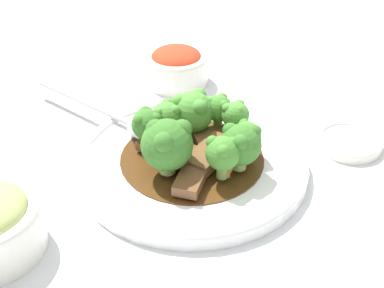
% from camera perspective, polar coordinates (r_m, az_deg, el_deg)
% --- Properties ---
extents(ground_plane, '(4.00, 4.00, 0.00)m').
position_cam_1_polar(ground_plane, '(0.61, 0.00, -2.61)').
color(ground_plane, silver).
extents(main_plate, '(0.26, 0.26, 0.02)m').
position_cam_1_polar(main_plate, '(0.61, 0.00, -1.86)').
color(main_plate, white).
rests_on(main_plate, ground_plane).
extents(beef_strip_0, '(0.06, 0.06, 0.01)m').
position_cam_1_polar(beef_strip_0, '(0.56, -0.04, -3.63)').
color(beef_strip_0, brown).
rests_on(beef_strip_0, main_plate).
extents(beef_strip_1, '(0.06, 0.07, 0.01)m').
position_cam_1_polar(beef_strip_1, '(0.59, 1.94, -1.05)').
color(beef_strip_1, brown).
rests_on(beef_strip_1, main_plate).
extents(beef_strip_2, '(0.08, 0.06, 0.01)m').
position_cam_1_polar(beef_strip_2, '(0.60, -2.55, -0.50)').
color(beef_strip_2, brown).
rests_on(beef_strip_2, main_plate).
extents(beef_strip_3, '(0.05, 0.06, 0.01)m').
position_cam_1_polar(beef_strip_3, '(0.62, 2.47, 0.64)').
color(beef_strip_3, brown).
rests_on(beef_strip_3, main_plate).
extents(broccoli_floret_0, '(0.05, 0.05, 0.05)m').
position_cam_1_polar(broccoli_floret_0, '(0.63, 0.03, 3.56)').
color(broccoli_floret_0, '#7FA84C').
rests_on(broccoli_floret_0, main_plate).
extents(broccoli_floret_1, '(0.03, 0.03, 0.04)m').
position_cam_1_polar(broccoli_floret_1, '(0.60, 5.82, 0.91)').
color(broccoli_floret_1, '#8EB756').
rests_on(broccoli_floret_1, main_plate).
extents(broccoli_floret_2, '(0.04, 0.04, 0.05)m').
position_cam_1_polar(broccoli_floret_2, '(0.55, 3.31, -0.97)').
color(broccoli_floret_2, '#7FA84C').
rests_on(broccoli_floret_2, main_plate).
extents(broccoli_floret_3, '(0.03, 0.03, 0.05)m').
position_cam_1_polar(broccoli_floret_3, '(0.62, 4.65, 3.12)').
color(broccoli_floret_3, '#8EB756').
rests_on(broccoli_floret_3, main_plate).
extents(broccoli_floret_4, '(0.03, 0.03, 0.05)m').
position_cam_1_polar(broccoli_floret_4, '(0.62, -2.77, 3.01)').
color(broccoli_floret_4, '#8EB756').
rests_on(broccoli_floret_4, main_plate).
extents(broccoli_floret_5, '(0.04, 0.04, 0.05)m').
position_cam_1_polar(broccoli_floret_5, '(0.57, 5.22, 0.00)').
color(broccoli_floret_5, '#8EB756').
rests_on(broccoli_floret_5, main_plate).
extents(broccoli_floret_6, '(0.03, 0.03, 0.04)m').
position_cam_1_polar(broccoli_floret_6, '(0.63, 2.83, 3.84)').
color(broccoli_floret_6, '#7FA84C').
rests_on(broccoli_floret_6, main_plate).
extents(broccoli_floret_7, '(0.04, 0.04, 0.04)m').
position_cam_1_polar(broccoli_floret_7, '(0.61, -4.80, 2.15)').
color(broccoli_floret_7, '#8EB756').
rests_on(broccoli_floret_7, main_plate).
extents(broccoli_floret_8, '(0.06, 0.06, 0.06)m').
position_cam_1_polar(broccoli_floret_8, '(0.56, -2.69, 0.02)').
color(broccoli_floret_8, '#8EB756').
rests_on(broccoli_floret_8, main_plate).
extents(serving_spoon, '(0.23, 0.10, 0.01)m').
position_cam_1_polar(serving_spoon, '(0.65, -6.22, 2.16)').
color(serving_spoon, '#B7B7BC').
rests_on(serving_spoon, main_plate).
extents(side_bowl_kimchi, '(0.09, 0.09, 0.05)m').
position_cam_1_polar(side_bowl_kimchi, '(0.78, -1.67, 8.38)').
color(side_bowl_kimchi, white).
rests_on(side_bowl_kimchi, ground_plane).
extents(sauce_dish, '(0.08, 0.08, 0.01)m').
position_cam_1_polar(sauce_dish, '(0.67, 16.44, 0.23)').
color(sauce_dish, white).
rests_on(sauce_dish, ground_plane).
extents(paper_napkin, '(0.14, 0.12, 0.01)m').
position_cam_1_polar(paper_napkin, '(0.55, 19.49, -9.88)').
color(paper_napkin, silver).
rests_on(paper_napkin, ground_plane).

